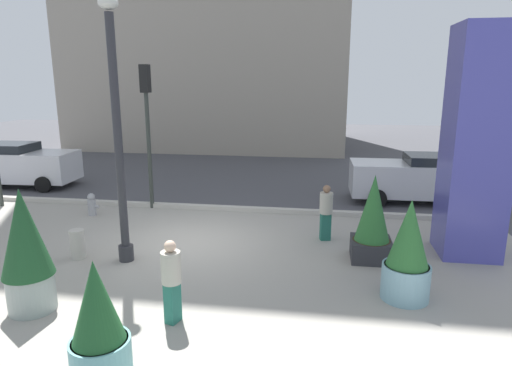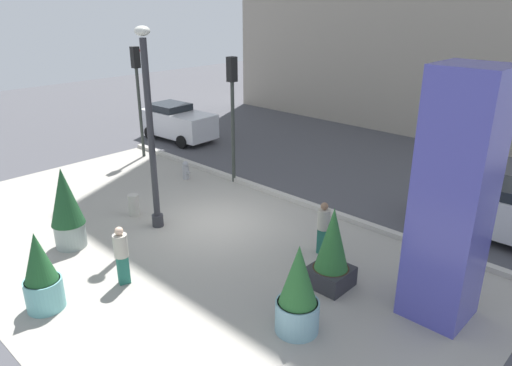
{
  "view_description": "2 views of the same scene",
  "coord_description": "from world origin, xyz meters",
  "views": [
    {
      "loc": [
        3.57,
        -10.94,
        4.37
      ],
      "look_at": [
        1.92,
        -0.26,
        1.82
      ],
      "focal_mm": 30.77,
      "sensor_mm": 36.0,
      "label": 1
    },
    {
      "loc": [
        10.57,
        -9.23,
        6.81
      ],
      "look_at": [
        1.83,
        0.01,
        1.88
      ],
      "focal_mm": 33.35,
      "sensor_mm": 36.0,
      "label": 2
    }
  ],
  "objects": [
    {
      "name": "potted_plant_by_pillar",
      "position": [
        0.52,
        -5.79,
        0.91
      ],
      "size": [
        0.87,
        0.87,
        1.97
      ],
      "color": "#6BB2B2",
      "rests_on": "ground_plane"
    },
    {
      "name": "art_pillar_blue",
      "position": [
        7.26,
        0.35,
        2.83
      ],
      "size": [
        1.4,
        1.4,
        5.66
      ],
      "primitive_type": "cube",
      "color": "#4C4CAD",
      "rests_on": "ground_plane"
    },
    {
      "name": "ground_plane",
      "position": [
        0.0,
        4.0,
        0.0
      ],
      "size": [
        60.0,
        60.0,
        0.0
      ],
      "primitive_type": "plane",
      "color": "#47474C"
    },
    {
      "name": "concrete_bollard",
      "position": [
        -2.39,
        -1.48,
        0.38
      ],
      "size": [
        0.36,
        0.36,
        0.75
      ],
      "primitive_type": "cylinder",
      "color": "#B2ADA3",
      "rests_on": "ground_plane"
    },
    {
      "name": "traffic_light_corner",
      "position": [
        -2.26,
        3.05,
        3.25
      ],
      "size": [
        0.28,
        0.42,
        4.85
      ],
      "color": "#333833",
      "rests_on": "ground_plane"
    },
    {
      "name": "potted_plant_mid_plaza",
      "position": [
        5.32,
        -2.38,
        0.97
      ],
      "size": [
        0.96,
        0.96,
        2.1
      ],
      "color": "#7AA8B7",
      "rests_on": "ground_plane"
    },
    {
      "name": "potted_plant_near_right",
      "position": [
        4.83,
        -0.43,
        1.01
      ],
      "size": [
        0.98,
        0.98,
        2.16
      ],
      "color": "#2D2D33",
      "rests_on": "ground_plane"
    },
    {
      "name": "plaza_pavement",
      "position": [
        0.0,
        -2.0,
        0.0
      ],
      "size": [
        18.0,
        10.0,
        0.02
      ],
      "primitive_type": "cube",
      "color": "#9E998E",
      "rests_on": "ground_plane"
    },
    {
      "name": "potted_plant_near_left",
      "position": [
        -1.9,
        -3.95,
        1.26
      ],
      "size": [
        0.95,
        0.95,
        2.45
      ],
      "color": "gray",
      "rests_on": "ground_plane"
    },
    {
      "name": "lamp_post",
      "position": [
        -1.15,
        -1.42,
        2.98
      ],
      "size": [
        0.44,
        0.44,
        6.13
      ],
      "color": "#2D2D33",
      "rests_on": "ground_plane"
    },
    {
      "name": "car_passing_lane",
      "position": [
        -8.71,
        5.3,
        0.92
      ],
      "size": [
        4.15,
        2.18,
        1.81
      ],
      "color": "silver",
      "rests_on": "ground_plane"
    },
    {
      "name": "pedestrian_crossing",
      "position": [
        0.94,
        -3.96,
        0.88
      ],
      "size": [
        0.45,
        0.45,
        1.6
      ],
      "color": "#236656",
      "rests_on": "ground_plane"
    },
    {
      "name": "curb_strip",
      "position": [
        0.0,
        3.12,
        0.08
      ],
      "size": [
        18.0,
        0.24,
        0.16
      ],
      "primitive_type": "cube",
      "color": "#B7B2A8",
      "rests_on": "ground_plane"
    },
    {
      "name": "pedestrian_by_curb",
      "position": [
        3.71,
        0.78,
        0.87
      ],
      "size": [
        0.44,
        0.44,
        1.58
      ],
      "color": "#236656",
      "rests_on": "ground_plane"
    },
    {
      "name": "car_curb_west",
      "position": [
        6.97,
        5.26,
        0.91
      ],
      "size": [
        4.6,
        2.07,
        1.75
      ],
      "color": "silver",
      "rests_on": "ground_plane"
    },
    {
      "name": "traffic_light_far_side",
      "position": [
        -7.62,
        2.45,
        3.31
      ],
      "size": [
        0.28,
        0.42,
        4.92
      ],
      "color": "#333833",
      "rests_on": "ground_plane"
    },
    {
      "name": "fire_hydrant",
      "position": [
        -3.88,
        1.92,
        0.37
      ],
      "size": [
        0.36,
        0.26,
        0.75
      ],
      "color": "#99999E",
      "rests_on": "ground_plane"
    }
  ]
}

